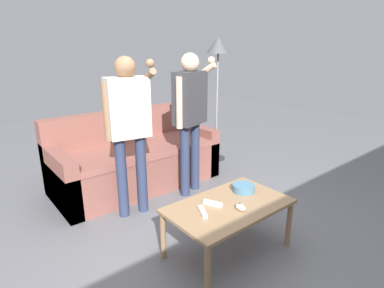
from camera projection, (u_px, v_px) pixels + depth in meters
ground_plane at (208, 243)px, 2.67m from camera, size 12.00×12.00×0.00m
couch at (135, 160)px, 3.76m from camera, size 1.92×0.87×0.87m
coffee_table at (229, 210)px, 2.46m from camera, size 0.98×0.59×0.43m
snack_bowl at (244, 188)px, 2.66m from camera, size 0.19×0.19×0.06m
game_remote_nunchuk at (241, 207)px, 2.36m from camera, size 0.06×0.09×0.05m
floor_lamp at (218, 56)px, 4.23m from camera, size 0.32×0.32×1.74m
player_left at (129, 120)px, 2.87m from camera, size 0.46×0.35×1.54m
player_right at (190, 109)px, 3.33m from camera, size 0.49×0.31×1.56m
game_remote_wand_near at (202, 212)px, 2.31m from camera, size 0.10×0.15×0.03m
game_remote_wand_far at (213, 203)px, 2.43m from camera, size 0.10×0.16×0.03m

